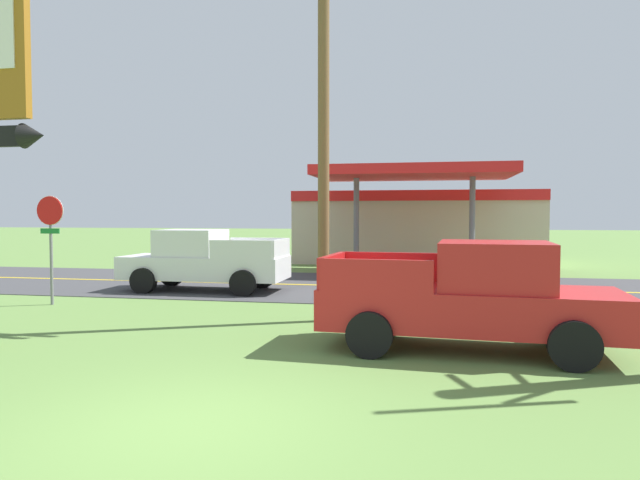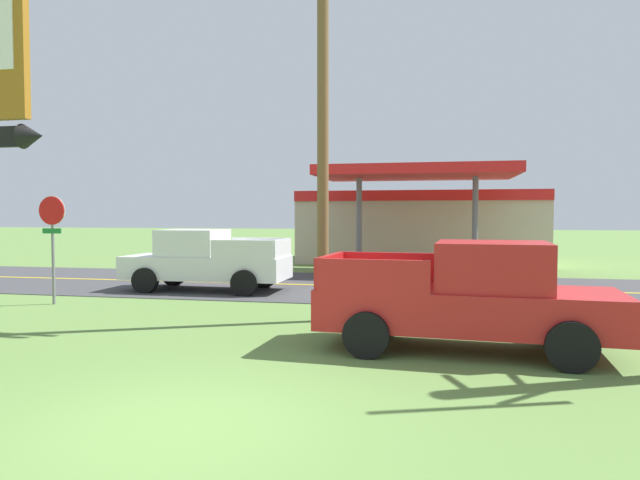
{
  "view_description": "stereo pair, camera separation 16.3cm",
  "coord_description": "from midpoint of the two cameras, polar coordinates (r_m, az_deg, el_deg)",
  "views": [
    {
      "loc": [
        2.73,
        -6.05,
        2.44
      ],
      "look_at": [
        0.0,
        8.0,
        1.8
      ],
      "focal_mm": 31.9,
      "sensor_mm": 36.0,
      "label": 1
    },
    {
      "loc": [
        2.89,
        -6.02,
        2.44
      ],
      "look_at": [
        0.0,
        8.0,
        1.8
      ],
      "focal_mm": 31.9,
      "sensor_mm": 36.0,
      "label": 2
    }
  ],
  "objects": [
    {
      "name": "gas_station",
      "position": [
        29.77,
        9.49,
        1.57
      ],
      "size": [
        12.0,
        11.5,
        4.4
      ],
      "color": "beige",
      "rests_on": "ground"
    },
    {
      "name": "pickup_red_parked_on_lawn",
      "position": [
        10.54,
        14.55,
        -5.57
      ],
      "size": [
        5.32,
        2.5,
        1.96
      ],
      "color": "red",
      "rests_on": "ground"
    },
    {
      "name": "road_centre_line",
      "position": [
        19.39,
        2.59,
        -4.6
      ],
      "size": [
        126.0,
        0.2,
        0.01
      ],
      "primitive_type": "cube",
      "color": "gold",
      "rests_on": "road_asphalt"
    },
    {
      "name": "ground_plane",
      "position": [
        7.09,
        -13.79,
        -17.64
      ],
      "size": [
        180.0,
        180.0,
        0.0
      ],
      "primitive_type": "plane",
      "color": "#5B7F3D"
    },
    {
      "name": "utility_pole",
      "position": [
        13.21,
        0.0,
        14.29
      ],
      "size": [
        1.87,
        0.26,
        9.64
      ],
      "color": "brown",
      "rests_on": "ground"
    },
    {
      "name": "stop_sign",
      "position": [
        16.97,
        -25.68,
        0.91
      ],
      "size": [
        0.8,
        0.08,
        2.95
      ],
      "color": "slate",
      "rests_on": "ground"
    },
    {
      "name": "pickup_white_on_road",
      "position": [
        18.56,
        -11.91,
        -2.06
      ],
      "size": [
        5.2,
        2.24,
        1.96
      ],
      "color": "silver",
      "rests_on": "ground"
    },
    {
      "name": "road_asphalt",
      "position": [
        19.39,
        2.59,
        -4.64
      ],
      "size": [
        140.0,
        8.0,
        0.02
      ],
      "primitive_type": "cube",
      "color": "#3D3D3F",
      "rests_on": "ground"
    }
  ]
}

